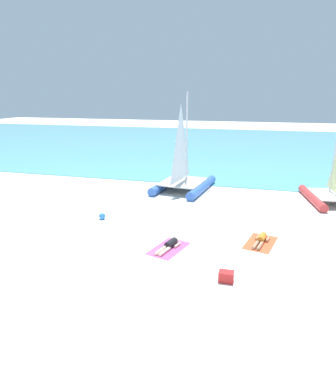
% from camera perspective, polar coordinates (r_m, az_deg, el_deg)
% --- Properties ---
extents(ground_plane, '(120.00, 120.00, 0.00)m').
position_cam_1_polar(ground_plane, '(22.72, 3.24, 0.38)').
color(ground_plane, white).
extents(ocean_water, '(120.00, 40.00, 0.05)m').
position_cam_1_polar(ocean_water, '(43.40, 9.18, 7.73)').
color(ocean_water, '#5BB2C1').
rests_on(ocean_water, ground).
extents(sailboat_red, '(3.34, 4.58, 5.46)m').
position_cam_1_polar(sailboat_red, '(21.95, 25.82, 0.42)').
color(sailboat_red, '#CC3838').
rests_on(sailboat_red, ground).
extents(sailboat_blue, '(3.65, 5.15, 6.26)m').
position_cam_1_polar(sailboat_blue, '(22.43, 2.52, 2.65)').
color(sailboat_blue, blue).
rests_on(sailboat_blue, ground).
extents(towel_left, '(1.57, 2.13, 0.01)m').
position_cam_1_polar(towel_left, '(14.24, 0.08, -9.36)').
color(towel_left, '#D84C99').
rests_on(towel_left, ground).
extents(sunbather_left, '(0.80, 1.55, 0.30)m').
position_cam_1_polar(sunbather_left, '(14.24, 0.22, -8.80)').
color(sunbather_left, black).
rests_on(sunbather_left, towel_left).
extents(towel_right, '(1.50, 2.10, 0.01)m').
position_cam_1_polar(towel_right, '(15.25, 15.12, -8.15)').
color(towel_right, '#EA5933').
rests_on(towel_right, ground).
extents(sunbather_right, '(0.74, 1.56, 0.30)m').
position_cam_1_polar(sunbather_right, '(15.26, 15.22, -7.63)').
color(sunbather_right, orange).
rests_on(sunbather_right, towel_right).
extents(beach_ball, '(0.33, 0.33, 0.33)m').
position_cam_1_polar(beach_ball, '(17.66, -10.89, -3.96)').
color(beach_ball, '#337FE5').
rests_on(beach_ball, ground).
extents(cooler_box, '(0.50, 0.36, 0.36)m').
position_cam_1_polar(cooler_box, '(12.05, 9.65, -13.69)').
color(cooler_box, red).
rests_on(cooler_box, ground).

